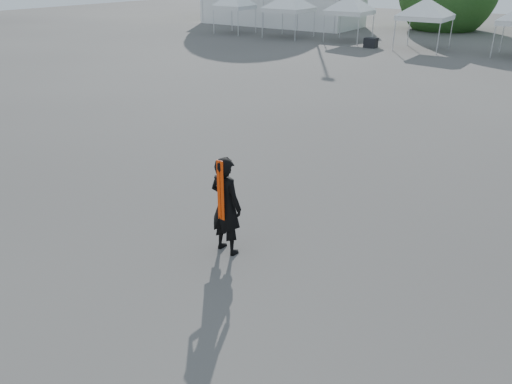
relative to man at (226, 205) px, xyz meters
The scene contains 5 objects.
ground 1.65m from the man, 53.39° to the left, with size 120.00×120.00×0.00m, color #474442.
marquee 41.84m from the man, 120.49° to the left, with size 15.00×6.25×4.23m.
tent_d 28.97m from the man, 100.28° to the left, with size 4.42×4.42×3.88m.
man is the anchor object (origin of this frame).
crate_west 28.58m from the man, 107.00° to the left, with size 0.85×0.66×0.66m, color black.
Camera 1 is at (4.65, -7.90, 5.29)m, focal length 35.00 mm.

